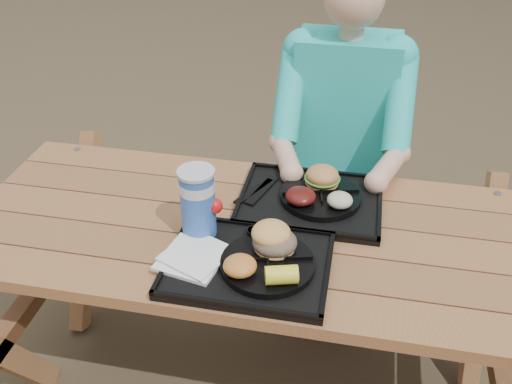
# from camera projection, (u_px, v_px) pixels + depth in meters

# --- Properties ---
(picnic_table) EXTENTS (1.80, 1.49, 0.75)m
(picnic_table) POSITION_uv_depth(u_px,v_px,m) (256.00, 314.00, 1.95)
(picnic_table) COLOR #999999
(picnic_table) RESTS_ON ground
(tray_near) EXTENTS (0.45, 0.35, 0.02)m
(tray_near) POSITION_uv_depth(u_px,v_px,m) (248.00, 265.00, 1.58)
(tray_near) COLOR black
(tray_near) RESTS_ON picnic_table
(tray_far) EXTENTS (0.45, 0.35, 0.02)m
(tray_far) POSITION_uv_depth(u_px,v_px,m) (310.00, 202.00, 1.83)
(tray_far) COLOR black
(tray_far) RESTS_ON picnic_table
(plate_near) EXTENTS (0.26, 0.26, 0.02)m
(plate_near) POSITION_uv_depth(u_px,v_px,m) (268.00, 264.00, 1.55)
(plate_near) COLOR black
(plate_near) RESTS_ON tray_near
(plate_far) EXTENTS (0.26, 0.26, 0.02)m
(plate_far) POSITION_uv_depth(u_px,v_px,m) (320.00, 196.00, 1.83)
(plate_far) COLOR black
(plate_far) RESTS_ON tray_far
(napkin_stack) EXTENTS (0.20, 0.20, 0.02)m
(napkin_stack) POSITION_uv_depth(u_px,v_px,m) (192.00, 257.00, 1.58)
(napkin_stack) COLOR white
(napkin_stack) RESTS_ON tray_near
(soda_cup) EXTENTS (0.10, 0.10, 0.20)m
(soda_cup) POSITION_uv_depth(u_px,v_px,m) (198.00, 204.00, 1.63)
(soda_cup) COLOR #174CAF
(soda_cup) RESTS_ON tray_near
(condiment_bbq) EXTENTS (0.05, 0.05, 0.03)m
(condiment_bbq) POSITION_uv_depth(u_px,v_px,m) (254.00, 233.00, 1.66)
(condiment_bbq) COLOR #311105
(condiment_bbq) RESTS_ON tray_near
(condiment_mustard) EXTENTS (0.05, 0.05, 0.03)m
(condiment_mustard) POSITION_uv_depth(u_px,v_px,m) (276.00, 233.00, 1.66)
(condiment_mustard) COLOR gold
(condiment_mustard) RESTS_ON tray_near
(sandwich) EXTENTS (0.12, 0.12, 0.12)m
(sandwich) POSITION_uv_depth(u_px,v_px,m) (275.00, 232.00, 1.56)
(sandwich) COLOR #E4A450
(sandwich) RESTS_ON plate_near
(mac_cheese) EXTENTS (0.09, 0.09, 0.05)m
(mac_cheese) POSITION_uv_depth(u_px,v_px,m) (240.00, 266.00, 1.50)
(mac_cheese) COLOR orange
(mac_cheese) RESTS_ON plate_near
(corn_cob) EXTENTS (0.10, 0.10, 0.05)m
(corn_cob) POSITION_uv_depth(u_px,v_px,m) (282.00, 275.00, 1.47)
(corn_cob) COLOR #FAF134
(corn_cob) RESTS_ON plate_near
(cutlery_far) EXTENTS (0.08, 0.18, 0.01)m
(cutlery_far) POSITION_uv_depth(u_px,v_px,m) (262.00, 190.00, 1.86)
(cutlery_far) COLOR black
(cutlery_far) RESTS_ON tray_far
(burger) EXTENTS (0.11, 0.11, 0.10)m
(burger) POSITION_uv_depth(u_px,v_px,m) (323.00, 171.00, 1.84)
(burger) COLOR #C77E46
(burger) RESTS_ON plate_far
(baked_beans) EXTENTS (0.10, 0.10, 0.04)m
(baked_beans) POSITION_uv_depth(u_px,v_px,m) (301.00, 196.00, 1.77)
(baked_beans) COLOR #541210
(baked_beans) RESTS_ON plate_far
(potato_salad) EXTENTS (0.08, 0.08, 0.04)m
(potato_salad) POSITION_uv_depth(u_px,v_px,m) (340.00, 200.00, 1.75)
(potato_salad) COLOR beige
(potato_salad) RESTS_ON plate_far
(diner) EXTENTS (0.48, 0.84, 1.28)m
(diner) POSITION_uv_depth(u_px,v_px,m) (340.00, 156.00, 2.32)
(diner) COLOR #1AB8A3
(diner) RESTS_ON ground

